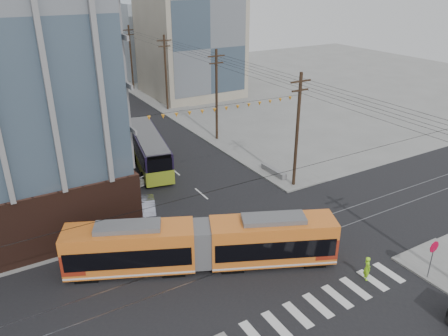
{
  "coord_description": "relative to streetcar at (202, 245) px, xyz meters",
  "views": [
    {
      "loc": [
        -16.6,
        -18.32,
        18.76
      ],
      "look_at": [
        -0.0,
        9.84,
        4.24
      ],
      "focal_mm": 35.0,
      "sensor_mm": 36.0,
      "label": 1
    }
  ],
  "objects": [
    {
      "name": "bg_bldg_ne_far",
      "position": [
        23.07,
        63.82,
        5.22
      ],
      "size": [
        16.0,
        16.0,
        14.0
      ],
      "primitive_type": "cube",
      "color": "#8C99A5",
      "rests_on": "ground"
    },
    {
      "name": "parked_car_grey",
      "position": [
        0.16,
        17.61,
        -1.19
      ],
      "size": [
        2.28,
        4.41,
        1.19
      ],
      "primitive_type": "imported",
      "rotation": [
        0.0,
        0.0,
        3.07
      ],
      "color": "#57595B",
      "rests_on": "ground"
    },
    {
      "name": "city_bus",
      "position": [
        3.49,
        18.91,
        0.02
      ],
      "size": [
        5.18,
        12.97,
        3.59
      ],
      "primitive_type": null,
      "rotation": [
        0.0,
        0.0,
        -0.2
      ],
      "color": "black",
      "rests_on": "ground"
    },
    {
      "name": "parked_car_white",
      "position": [
        -0.4,
        15.45,
        -1.15
      ],
      "size": [
        3.37,
        4.65,
        1.25
      ],
      "primitive_type": "imported",
      "rotation": [
        0.0,
        0.0,
        3.56
      ],
      "color": "silver",
      "rests_on": "ground"
    },
    {
      "name": "bg_bldg_ne_near",
      "position": [
        21.07,
        43.82,
        6.22
      ],
      "size": [
        14.0,
        14.0,
        16.0
      ],
      "primitive_type": "cube",
      "color": "gray",
      "rests_on": "ground"
    },
    {
      "name": "jersey_barrier",
      "position": [
        13.37,
        9.8,
        -1.43
      ],
      "size": [
        0.86,
        3.56,
        0.71
      ],
      "primitive_type": "cube",
      "rotation": [
        0.0,
        0.0,
        0.02
      ],
      "color": "gray",
      "rests_on": "ground"
    },
    {
      "name": "pedestrian",
      "position": [
        8.78,
        -6.82,
        -0.91
      ],
      "size": [
        0.64,
        0.75,
        1.75
      ],
      "primitive_type": "imported",
      "rotation": [
        0.0,
        0.0,
        1.15
      ],
      "color": "#A1FF20",
      "rests_on": "ground"
    },
    {
      "name": "utility_pole_far",
      "position": [
        13.57,
        51.82,
        3.72
      ],
      "size": [
        0.3,
        0.3,
        11.0
      ],
      "primitive_type": "cylinder",
      "color": "black",
      "rests_on": "ground"
    },
    {
      "name": "streetcar",
      "position": [
        0.0,
        0.0,
        0.0
      ],
      "size": [
        17.89,
        10.03,
        3.56
      ],
      "primitive_type": null,
      "rotation": [
        0.0,
        0.0,
        -0.43
      ],
      "color": "orange",
      "rests_on": "ground"
    },
    {
      "name": "stop_sign",
      "position": [
        12.33,
        -8.94,
        -0.38
      ],
      "size": [
        0.86,
        0.86,
        2.8
      ],
      "primitive_type": null,
      "rotation": [
        0.0,
        0.0,
        -0.01
      ],
      "color": "#C7012C",
      "rests_on": "ground"
    },
    {
      "name": "ground",
      "position": [
        5.07,
        -4.18,
        -1.78
      ],
      "size": [
        160.0,
        160.0,
        0.0
      ],
      "primitive_type": "plane",
      "color": "slate"
    },
    {
      "name": "parked_car_silver",
      "position": [
        -0.78,
        8.86,
        -1.04
      ],
      "size": [
        2.88,
        4.74,
        1.48
      ],
      "primitive_type": "imported",
      "rotation": [
        0.0,
        0.0,
        2.82
      ],
      "color": "#9497AB",
      "rests_on": "ground"
    }
  ]
}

